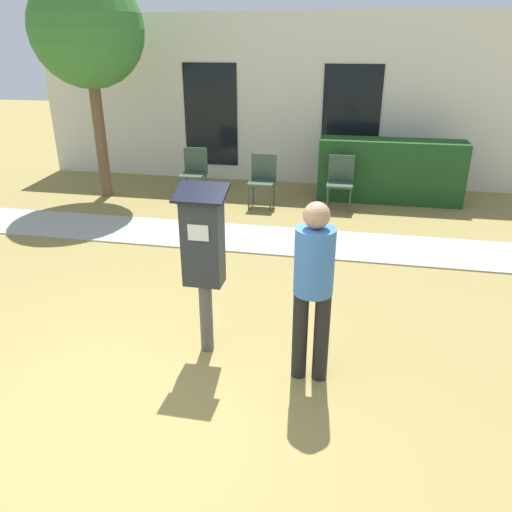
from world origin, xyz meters
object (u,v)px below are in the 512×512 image
Objects in this scene: person_standing at (313,280)px; outdoor_chair_middle at (263,176)px; parking_meter at (203,250)px; outdoor_chair_left at (194,169)px; outdoor_chair_right at (340,178)px.

person_standing is 1.76× the size of outdoor_chair_middle.
parking_meter is 1.01m from person_standing.
parking_meter is at bearing -173.48° from person_standing.
outdoor_chair_middle is (1.33, -0.28, 0.00)m from outdoor_chair_left.
parking_meter is 4.56m from outdoor_chair_middle.
outdoor_chair_right is at bearing 109.20° from person_standing.
outdoor_chair_middle is (-0.32, 4.52, -0.49)m from parking_meter.
parking_meter is at bearing -61.32° from outdoor_chair_left.
outdoor_chair_left and outdoor_chair_middle have the same top height.
outdoor_chair_left is 1.36m from outdoor_chair_middle.
parking_meter is 1.77× the size of outdoor_chair_left.
outdoor_chair_right is at bearing 6.79° from outdoor_chair_left.
person_standing is (0.98, -0.23, -0.09)m from parking_meter.
outdoor_chair_left is at bearing 109.00° from parking_meter.
outdoor_chair_left is (-2.64, 5.03, -0.40)m from person_standing.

